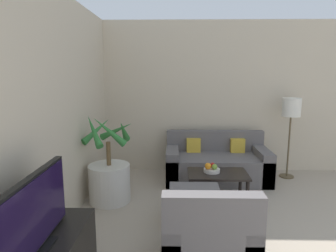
% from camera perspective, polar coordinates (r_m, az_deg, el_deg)
% --- Properties ---
extents(wall_back, '(8.65, 0.06, 2.70)m').
position_cam_1_polar(wall_back, '(5.91, 23.86, 4.95)').
color(wall_back, beige).
rests_on(wall_back, ground_plane).
extents(wall_left, '(0.06, 7.53, 2.70)m').
position_cam_1_polar(wall_left, '(2.80, -26.26, -0.10)').
color(wall_left, beige).
rests_on(wall_left, ground_plane).
extents(television, '(0.18, 1.03, 0.55)m').
position_cam_1_polar(television, '(2.34, -24.28, -15.29)').
color(television, black).
rests_on(television, tv_console).
extents(potted_palm, '(0.72, 0.71, 1.27)m').
position_cam_1_polar(potted_palm, '(4.33, -11.10, -9.36)').
color(potted_palm, beige).
rests_on(potted_palm, ground_plane).
extents(sofa_loveseat, '(1.70, 0.85, 0.79)m').
position_cam_1_polar(sofa_loveseat, '(5.17, 9.21, -7.11)').
color(sofa_loveseat, '#605B5B').
rests_on(sofa_loveseat, ground_plane).
extents(floor_lamp, '(0.31, 0.31, 1.38)m').
position_cam_1_polar(floor_lamp, '(5.44, 22.41, 2.53)').
color(floor_lamp, brown).
rests_on(floor_lamp, ground_plane).
extents(coffee_table, '(0.83, 0.52, 0.42)m').
position_cam_1_polar(coffee_table, '(4.29, 9.44, -9.62)').
color(coffee_table, black).
rests_on(coffee_table, ground_plane).
extents(fruit_bowl, '(0.23, 0.23, 0.05)m').
position_cam_1_polar(fruit_bowl, '(4.28, 8.33, -8.36)').
color(fruit_bowl, beige).
rests_on(fruit_bowl, coffee_table).
extents(apple_red, '(0.07, 0.07, 0.07)m').
position_cam_1_polar(apple_red, '(4.33, 8.49, -7.35)').
color(apple_red, red).
rests_on(apple_red, fruit_bowl).
extents(apple_green, '(0.08, 0.08, 0.08)m').
position_cam_1_polar(apple_green, '(4.24, 8.86, -7.69)').
color(apple_green, olive).
rests_on(apple_green, fruit_bowl).
extents(orange_fruit, '(0.09, 0.09, 0.09)m').
position_cam_1_polar(orange_fruit, '(4.23, 7.62, -7.57)').
color(orange_fruit, orange).
rests_on(orange_fruit, fruit_bowl).
extents(armchair, '(0.84, 0.78, 0.83)m').
position_cam_1_polar(armchair, '(3.00, 7.62, -20.53)').
color(armchair, '#605B5B').
rests_on(armchair, ground_plane).
extents(ottoman, '(0.61, 0.54, 0.41)m').
position_cam_1_polar(ottoman, '(3.77, 5.10, -14.91)').
color(ottoman, '#605B5B').
rests_on(ottoman, ground_plane).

